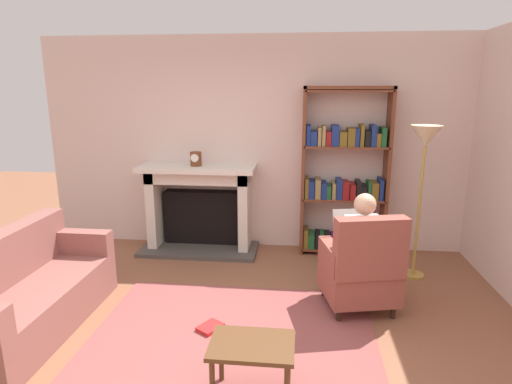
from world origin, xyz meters
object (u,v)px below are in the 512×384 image
at_px(bookshelf, 344,178).
at_px(seated_reader, 358,244).
at_px(side_table, 252,352).
at_px(mantel_clock, 196,159).
at_px(floor_lamp, 425,150).
at_px(fireplace, 200,205).
at_px(armchair_reading, 362,269).
at_px(sofa_floral, 27,295).

height_order(bookshelf, seated_reader, bookshelf).
xyz_separation_m(bookshelf, side_table, (-0.83, -2.75, -0.62)).
distance_m(mantel_clock, floor_lamp, 2.63).
distance_m(fireplace, floor_lamp, 2.77).
distance_m(side_table, floor_lamp, 2.85).
height_order(fireplace, mantel_clock, mantel_clock).
bearing_deg(bookshelf, fireplace, -178.92).
bearing_deg(armchair_reading, fireplace, -50.19).
xyz_separation_m(bookshelf, sofa_floral, (-2.86, -2.09, -0.66)).
bearing_deg(fireplace, floor_lamp, -13.23).
bearing_deg(floor_lamp, armchair_reading, -130.00).
height_order(mantel_clock, side_table, mantel_clock).
height_order(fireplace, sofa_floral, fireplace).
xyz_separation_m(mantel_clock, sofa_floral, (-1.03, -1.95, -0.89)).
relative_size(bookshelf, sofa_floral, 1.22).
relative_size(fireplace, sofa_floral, 0.88).
distance_m(armchair_reading, seated_reader, 0.23).
xyz_separation_m(sofa_floral, side_table, (2.03, -0.66, 0.04)).
relative_size(armchair_reading, floor_lamp, 0.58).
height_order(sofa_floral, floor_lamp, floor_lamp).
height_order(fireplace, side_table, fireplace).
height_order(bookshelf, armchair_reading, bookshelf).
height_order(mantel_clock, seated_reader, mantel_clock).
xyz_separation_m(mantel_clock, side_table, (1.00, -2.62, -0.85)).
height_order(mantel_clock, sofa_floral, mantel_clock).
bearing_deg(side_table, bookshelf, 73.28).
xyz_separation_m(armchair_reading, sofa_floral, (-2.91, -0.62, -0.10)).
xyz_separation_m(armchair_reading, floor_lamp, (0.70, 0.83, 1.00)).
bearing_deg(bookshelf, floor_lamp, -40.37).
bearing_deg(sofa_floral, mantel_clock, -27.50).
bearing_deg(mantel_clock, bookshelf, 4.26).
relative_size(mantel_clock, seated_reader, 0.15).
height_order(bookshelf, floor_lamp, bookshelf).
relative_size(bookshelf, seated_reader, 1.83).
relative_size(mantel_clock, armchair_reading, 0.18).
distance_m(fireplace, sofa_floral, 2.32).
height_order(sofa_floral, side_table, sofa_floral).
xyz_separation_m(mantel_clock, seated_reader, (1.85, -1.22, -0.59)).
relative_size(seated_reader, floor_lamp, 0.68).
bearing_deg(sofa_floral, side_table, -107.68).
bearing_deg(bookshelf, sofa_floral, -143.84).
bearing_deg(seated_reader, floor_lamp, -147.88).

